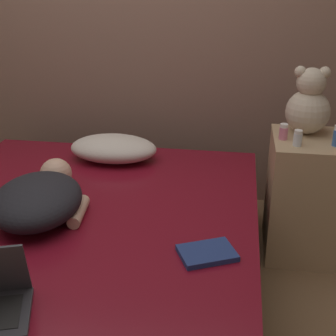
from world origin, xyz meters
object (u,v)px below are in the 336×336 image
(bottle_pink, at_px, (284,132))
(book, at_px, (207,253))
(bottle_clear, at_px, (298,138))
(person_lying, at_px, (40,198))
(teddy_bear, at_px, (309,105))
(pillow, at_px, (114,148))

(bottle_pink, relative_size, book, 0.32)
(bottle_clear, bearing_deg, person_lying, -157.10)
(teddy_bear, bearing_deg, bottle_pink, -136.30)
(bottle_clear, relative_size, book, 0.31)
(pillow, xyz_separation_m, bottle_clear, (1.04, -0.21, 0.20))
(pillow, xyz_separation_m, teddy_bear, (1.11, 0.00, 0.32))
(bottle_clear, height_order, bottle_pink, bottle_pink)
(person_lying, relative_size, bottle_clear, 8.13)
(book, bearing_deg, teddy_bear, 63.43)
(teddy_bear, xyz_separation_m, book, (-0.47, -0.94, -0.38))
(bottle_clear, distance_m, book, 0.87)
(teddy_bear, relative_size, bottle_pink, 4.35)
(pillow, distance_m, book, 1.13)
(teddy_bear, distance_m, bottle_clear, 0.25)
(person_lying, height_order, book, person_lying)
(teddy_bear, height_order, bottle_pink, teddy_bear)
(bottle_pink, bearing_deg, teddy_bear, 43.70)
(person_lying, distance_m, bottle_pink, 1.30)
(person_lying, bearing_deg, bottle_pink, 21.45)
(teddy_bear, height_order, book, teddy_bear)
(bottle_pink, distance_m, book, 0.92)
(pillow, height_order, person_lying, person_lying)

